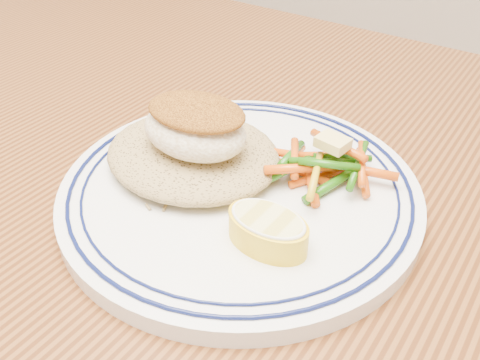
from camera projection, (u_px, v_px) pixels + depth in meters
name	position (u px, v px, depth m)	size (l,w,h in m)	color
dining_table	(184.00, 290.00, 0.48)	(1.50, 0.90, 0.75)	#4A250E
plate	(240.00, 191.00, 0.43)	(0.29, 0.29, 0.02)	silver
rice_pilaf	(193.00, 151.00, 0.44)	(0.15, 0.13, 0.03)	olive
fish_fillet	(195.00, 126.00, 0.41)	(0.09, 0.07, 0.04)	#F2E6C8
vegetable_pile	(322.00, 166.00, 0.43)	(0.10, 0.10, 0.03)	#D34D0A
butter_pat	(333.00, 143.00, 0.41)	(0.02, 0.02, 0.01)	#E9D272
lemon_wedge	(268.00, 229.00, 0.36)	(0.06, 0.06, 0.02)	yellow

